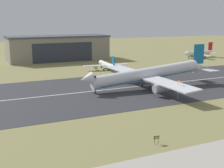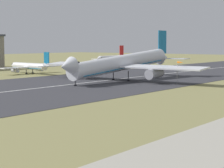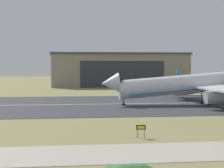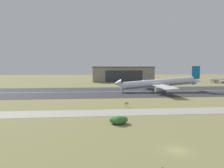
# 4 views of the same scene
# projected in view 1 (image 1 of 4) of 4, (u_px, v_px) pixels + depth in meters

# --- Properties ---
(ground_plane) EXTENTS (646.32, 646.32, 0.00)m
(ground_plane) POSITION_uv_depth(u_px,v_px,m) (156.00, 137.00, 69.92)
(ground_plane) COLOR olive
(runway_strip) EXTENTS (406.32, 55.97, 0.06)m
(runway_strip) POSITION_uv_depth(u_px,v_px,m) (82.00, 92.00, 112.06)
(runway_strip) COLOR #333338
(runway_strip) RESTS_ON ground_plane
(runway_centreline) EXTENTS (365.69, 0.70, 0.01)m
(runway_centreline) POSITION_uv_depth(u_px,v_px,m) (82.00, 92.00, 112.05)
(runway_centreline) COLOR silver
(runway_centreline) RESTS_ON runway_strip
(taxiway_road) EXTENTS (304.74, 10.85, 0.05)m
(taxiway_road) POSITION_uv_depth(u_px,v_px,m) (195.00, 160.00, 58.35)
(taxiway_road) COLOR #A8A393
(taxiway_road) RESTS_ON ground_plane
(hangar_building) EXTENTS (63.12, 23.08, 15.50)m
(hangar_building) POSITION_uv_depth(u_px,v_px,m) (58.00, 48.00, 198.01)
(hangar_building) COLOR gray
(hangar_building) RESTS_ON ground_plane
(airplane_landing) EXTENTS (55.23, 56.16, 15.85)m
(airplane_landing) POSITION_uv_depth(u_px,v_px,m) (148.00, 74.00, 118.14)
(airplane_landing) COLOR silver
(airplane_landing) RESTS_ON ground_plane
(airplane_parked_west) EXTENTS (23.72, 23.84, 8.27)m
(airplane_parked_west) POSITION_uv_depth(u_px,v_px,m) (107.00, 65.00, 159.94)
(airplane_parked_west) COLOR white
(airplane_parked_west) RESTS_ON ground_plane
(airplane_parked_centre) EXTENTS (24.72, 24.44, 10.08)m
(airplane_parked_centre) POSITION_uv_depth(u_px,v_px,m) (199.00, 53.00, 211.03)
(airplane_parked_centre) COLOR white
(airplane_parked_centre) RESTS_ON ground_plane
(windsock_pole) EXTENTS (1.05, 2.32, 6.50)m
(windsock_pole) POSITION_uv_depth(u_px,v_px,m) (180.00, 83.00, 99.81)
(windsock_pole) COLOR #B7B7BC
(windsock_pole) RESTS_ON ground_plane
(runway_sign) EXTENTS (1.30, 0.13, 1.77)m
(runway_sign) POSITION_uv_depth(u_px,v_px,m) (157.00, 138.00, 65.77)
(runway_sign) COLOR #4C4C51
(runway_sign) RESTS_ON ground_plane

